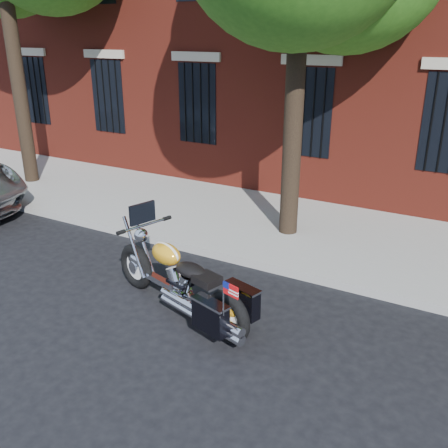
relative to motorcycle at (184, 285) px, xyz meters
The scene contains 4 objects.
ground 0.86m from the motorcycle, 118.92° to the left, with size 120.00×120.00×0.00m, color black.
curb 2.06m from the motorcycle, 99.58° to the left, with size 40.00×0.16×0.15m, color gray.
sidewalk 3.91m from the motorcycle, 94.95° to the left, with size 40.00×3.60×0.15m, color gray.
motorcycle is the anchor object (origin of this frame).
Camera 1 is at (4.01, -5.88, 3.95)m, focal length 40.00 mm.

